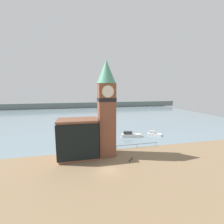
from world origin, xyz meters
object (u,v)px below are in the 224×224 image
Objects in this scene: mooring_bollard_near at (130,160)px; pier_building at (78,139)px; clock_tower at (106,106)px; boat_far at (154,134)px; boat_near at (130,135)px; mooring_bollard_far at (132,158)px.

pier_building is at bearing 157.38° from mooring_bollard_near.
clock_tower is 26.60m from boat_far.
boat_near reaches higher than mooring_bollard_near.
mooring_bollard_near is at bearing -98.98° from boat_near.
mooring_bollard_near is (4.56, -5.37, -12.48)m from clock_tower.
boat_far is at bearing 48.49° from mooring_bollard_near.
boat_near is 1.42× the size of boat_far.
clock_tower is 39.31× the size of mooring_bollard_near.
mooring_bollard_near is at bearing -96.83° from boat_far.
pier_building is 14.06m from mooring_bollard_far.
clock_tower is 14.25m from mooring_bollard_far.
boat_near is (11.02, 12.52, -12.05)m from clock_tower.
boat_near is (18.29, 12.96, -4.19)m from pier_building.
mooring_bollard_far is at bearing -97.37° from boat_near.
mooring_bollard_far is (0.84, 0.85, 0.10)m from mooring_bollard_near.
pier_building reaches higher than boat_near.
boat_near is at bearing 70.14° from mooring_bollard_near.
clock_tower is at bearing 130.35° from mooring_bollard_near.
boat_near is at bearing -146.82° from boat_far.
pier_building is 12.56× the size of mooring_bollard_far.
mooring_bollard_far is (5.40, -4.52, -12.38)m from clock_tower.
boat_far is 8.16× the size of mooring_bollard_near.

